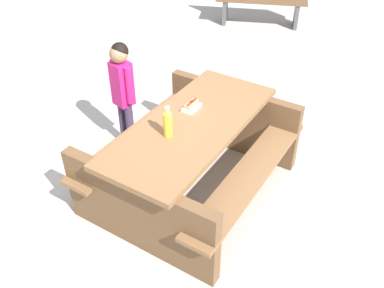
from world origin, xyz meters
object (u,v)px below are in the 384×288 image
at_px(picnic_table, 192,151).
at_px(soda_bottle, 168,123).
at_px(hotdog_tray, 191,106).
at_px(child_in_coat, 122,84).

distance_m(picnic_table, soda_bottle, 0.51).
bearing_deg(soda_bottle, picnic_table, -28.59).
bearing_deg(hotdog_tray, picnic_table, -161.15).
bearing_deg(child_in_coat, picnic_table, -117.40).
relative_size(picnic_table, soda_bottle, 7.75).
relative_size(picnic_table, hotdog_tray, 10.37).
relative_size(picnic_table, child_in_coat, 1.79).
xyz_separation_m(soda_bottle, hotdog_tray, (0.44, -0.06, -0.09)).
distance_m(picnic_table, hotdog_tray, 0.40).
bearing_deg(child_in_coat, soda_bottle, -133.05).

